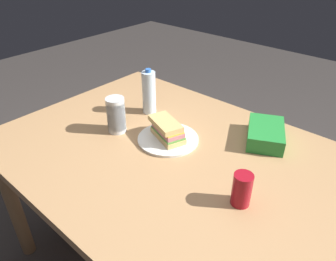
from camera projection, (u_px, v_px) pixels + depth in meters
name	position (u px, v px, depth m)	size (l,w,h in m)	color
dining_table	(171.00, 168.00, 1.38)	(1.51, 1.08, 0.77)	tan
paper_plate	(168.00, 139.00, 1.41)	(0.27, 0.27, 0.01)	white
sandwich	(167.00, 130.00, 1.38)	(0.20, 0.15, 0.08)	#DBB26B
soda_can_red	(242.00, 189.00, 1.05)	(0.07, 0.07, 0.12)	maroon
chip_bag	(265.00, 134.00, 1.39)	(0.23, 0.15, 0.07)	#268C38
water_bottle_tall	(149.00, 92.00, 1.57)	(0.07, 0.07, 0.23)	silver
plastic_cup_stack	(116.00, 115.00, 1.43)	(0.08, 0.08, 0.17)	silver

